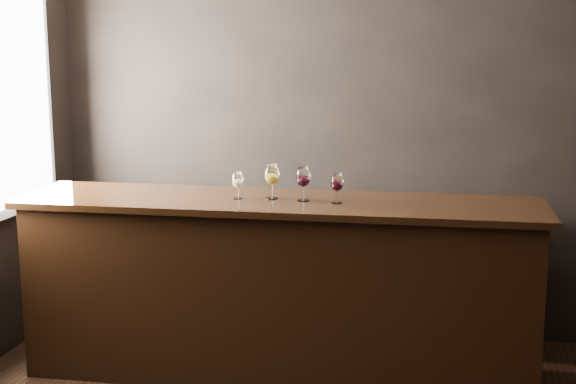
% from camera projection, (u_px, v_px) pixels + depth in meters
% --- Properties ---
extents(room_shell, '(5.02, 4.52, 2.81)m').
position_uv_depth(room_shell, '(293.00, 112.00, 3.67)').
color(room_shell, black).
rests_on(room_shell, ground).
extents(bar_counter, '(3.20, 0.88, 1.11)m').
position_uv_depth(bar_counter, '(279.00, 291.00, 5.10)').
color(bar_counter, black).
rests_on(bar_counter, ground).
extents(bar_top, '(3.31, 0.96, 0.04)m').
position_uv_depth(bar_top, '(279.00, 203.00, 4.99)').
color(bar_top, black).
rests_on(bar_top, bar_counter).
extents(back_bar_shelf, '(2.71, 0.40, 0.98)m').
position_uv_depth(back_bar_shelf, '(316.00, 269.00, 5.81)').
color(back_bar_shelf, black).
rests_on(back_bar_shelf, ground).
extents(glass_white, '(0.07, 0.07, 0.17)m').
position_uv_depth(glass_white, '(238.00, 181.00, 4.99)').
color(glass_white, white).
rests_on(glass_white, bar_top).
extents(glass_amber, '(0.09, 0.09, 0.22)m').
position_uv_depth(glass_amber, '(272.00, 175.00, 4.99)').
color(glass_amber, white).
rests_on(glass_amber, bar_top).
extents(glass_red_a, '(0.09, 0.09, 0.22)m').
position_uv_depth(glass_red_a, '(303.00, 178.00, 4.92)').
color(glass_red_a, white).
rests_on(glass_red_a, bar_top).
extents(glass_red_b, '(0.08, 0.08, 0.19)m').
position_uv_depth(glass_red_b, '(337.00, 183.00, 4.86)').
color(glass_red_b, white).
rests_on(glass_red_b, bar_top).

